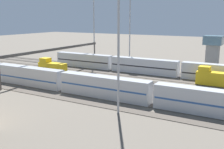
# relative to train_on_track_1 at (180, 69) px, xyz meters

# --- Properties ---
(ground_plane) EXTENTS (400.00, 400.00, 0.00)m
(ground_plane) POSITION_rel_train_on_track_1_xyz_m (12.41, 15.00, -2.61)
(ground_plane) COLOR #60594F
(track_bed_0) EXTENTS (140.00, 2.80, 0.12)m
(track_bed_0) POSITION_rel_train_on_track_1_xyz_m (12.41, -5.00, -2.55)
(track_bed_0) COLOR #3D3833
(track_bed_0) RESTS_ON ground_plane
(track_bed_1) EXTENTS (140.00, 2.80, 0.12)m
(track_bed_1) POSITION_rel_train_on_track_1_xyz_m (12.41, -0.00, -2.55)
(track_bed_1) COLOR #3D3833
(track_bed_1) RESTS_ON ground_plane
(track_bed_2) EXTENTS (140.00, 2.80, 0.12)m
(track_bed_2) POSITION_rel_train_on_track_1_xyz_m (12.41, 5.00, -2.55)
(track_bed_2) COLOR #4C443D
(track_bed_2) RESTS_ON ground_plane
(track_bed_3) EXTENTS (140.00, 2.80, 0.12)m
(track_bed_3) POSITION_rel_train_on_track_1_xyz_m (12.41, 10.00, -2.55)
(track_bed_3) COLOR #3D3833
(track_bed_3) RESTS_ON ground_plane
(track_bed_4) EXTENTS (140.00, 2.80, 0.12)m
(track_bed_4) POSITION_rel_train_on_track_1_xyz_m (12.41, 15.00, -2.55)
(track_bed_4) COLOR #3D3833
(track_bed_4) RESTS_ON ground_plane
(track_bed_5) EXTENTS (140.00, 2.80, 0.12)m
(track_bed_5) POSITION_rel_train_on_track_1_xyz_m (12.41, 20.00, -2.55)
(track_bed_5) COLOR #3D3833
(track_bed_5) RESTS_ON ground_plane
(track_bed_6) EXTENTS (140.00, 2.80, 0.12)m
(track_bed_6) POSITION_rel_train_on_track_1_xyz_m (12.41, 25.00, -2.55)
(track_bed_6) COLOR #3D3833
(track_bed_6) RESTS_ON ground_plane
(track_bed_7) EXTENTS (140.00, 2.80, 0.12)m
(track_bed_7) POSITION_rel_train_on_track_1_xyz_m (12.41, 30.00, -2.55)
(track_bed_7) COLOR #4C443D
(track_bed_7) RESTS_ON ground_plane
(track_bed_8) EXTENTS (140.00, 2.80, 0.12)m
(track_bed_8) POSITION_rel_train_on_track_1_xyz_m (12.41, 35.00, -2.55)
(track_bed_8) COLOR #4C443D
(track_bed_8) RESTS_ON ground_plane
(train_on_track_1) EXTENTS (95.60, 3.06, 5.00)m
(train_on_track_1) POSITION_rel_train_on_track_1_xyz_m (0.00, 0.00, 0.00)
(train_on_track_1) COLOR silver
(train_on_track_1) RESTS_ON ground_plane
(train_on_track_2) EXTENTS (10.00, 3.00, 5.00)m
(train_on_track_2) POSITION_rel_train_on_track_1_xyz_m (-10.82, 5.00, -0.45)
(train_on_track_2) COLOR gold
(train_on_track_2) RESTS_ON ground_plane
(train_on_track_4) EXTENTS (10.00, 3.00, 5.00)m
(train_on_track_4) POSITION_rel_train_on_track_1_xyz_m (38.47, 15.00, -0.45)
(train_on_track_4) COLOR gold
(train_on_track_4) RESTS_ON ground_plane
(train_on_track_7) EXTENTS (95.60, 3.06, 5.00)m
(train_on_track_7) POSITION_rel_train_on_track_1_xyz_m (21.39, 30.00, -0.00)
(train_on_track_7) COLOR #B7BABF
(train_on_track_7) RESTS_ON ground_plane
(light_mast_0) EXTENTS (2.80, 0.70, 33.11)m
(light_mast_0) POSITION_rel_train_on_track_1_xyz_m (37.07, -8.31, 17.91)
(light_mast_0) COLOR #9EA0A5
(light_mast_0) RESTS_ON ground_plane
(light_mast_1) EXTENTS (2.80, 0.70, 29.09)m
(light_mast_1) POSITION_rel_train_on_track_1_xyz_m (1.55, 37.29, 15.75)
(light_mast_1) COLOR #9EA0A5
(light_mast_1) RESTS_ON ground_plane
(light_mast_2) EXTENTS (2.80, 0.70, 26.41)m
(light_mast_2) POSITION_rel_train_on_track_1_xyz_m (21.49, -8.23, 14.29)
(light_mast_2) COLOR #9EA0A5
(light_mast_2) RESTS_ON ground_plane
(signal_gantry) EXTENTS (0.70, 45.00, 8.80)m
(signal_gantry) POSITION_rel_train_on_track_1_xyz_m (36.17, 15.00, 5.19)
(signal_gantry) COLOR #4C4742
(signal_gantry) RESTS_ON ground_plane
(control_tower) EXTENTS (6.00, 6.00, 12.27)m
(control_tower) POSITION_rel_train_on_track_1_xyz_m (-6.53, -15.27, 4.61)
(control_tower) COLOR gray
(control_tower) RESTS_ON ground_plane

